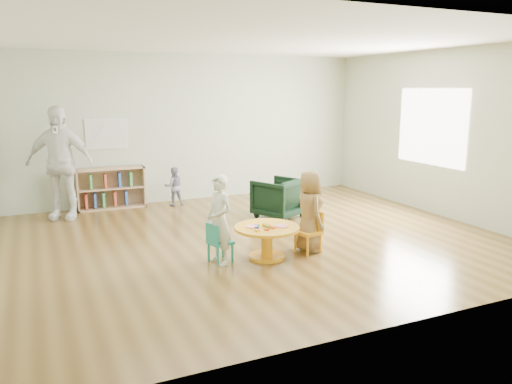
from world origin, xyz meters
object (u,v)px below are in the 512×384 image
Objects in this scene: activity_table at (267,236)px; child_left at (219,220)px; kid_chair_right at (310,230)px; armchair at (279,198)px; adult_caretaker at (59,163)px; toddler at (174,186)px; child_right at (309,211)px; bookshelf at (110,188)px; kid_chair_left at (218,241)px.

activity_table is 0.75× the size of child_left.
armchair reaches higher than kid_chair_right.
activity_table is 4.00m from adult_caretaker.
activity_table is at bearing 102.05° from toddler.
kid_chair_right is at bearing -176.92° from child_right.
adult_caretaker is at bearing -169.75° from child_left.
bookshelf reaches higher than toddler.
armchair is 0.39× the size of adult_caretaker.
activity_table is 0.45× the size of adult_caretaker.
adult_caretaker reaches higher than child_right.
bookshelf is at bearing 15.52° from kid_chair_right.
kid_chair_right is 0.25m from child_right.
kid_chair_left is at bearing 170.26° from activity_table.
armchair is 3.69m from adult_caretaker.
child_right is 3.49m from toddler.
activity_table is 1.15× the size of armchair.
child_left is at bearing -3.23° from kid_chair_left.
armchair is 0.67× the size of child_right.
armchair is 2.45m from child_left.
adult_caretaker is at bearing -49.06° from armchair.
child_left is at bearing 19.72° from armchair.
toddler reaches higher than armchair.
child_right is at bearing -24.91° from adult_caretaker.
adult_caretaker is (-1.65, 3.17, 0.38)m from child_left.
adult_caretaker reaches higher than kid_chair_left.
activity_table is 3.93m from bookshelf.
bookshelf is 1.11m from adult_caretaker.
child_right is at bearing -60.46° from bookshelf.
activity_table is 0.64m from kid_chair_left.
kid_chair_right is 1.87m from armchair.
toddler is (-0.95, 3.38, 0.07)m from kid_chair_right.
child_right reaches higher than toddler.
kid_chair_left is at bearing 90.04° from child_right.
kid_chair_left is 2.41m from armchair.
kid_chair_right is (0.63, -0.01, 0.01)m from activity_table.
child_left is (-1.70, -1.74, 0.23)m from armchair.
toddler is (0.31, 3.31, -0.20)m from child_left.
child_right reaches higher than kid_chair_right.
child_left is 1.54× the size of toddler.
armchair is 1.85m from child_right.
kid_chair_left is at bearing -77.41° from bookshelf.
kid_chair_left is 0.69× the size of toddler.
adult_caretaker reaches higher than bookshelf.
child_right is at bearing 112.56° from toddler.
armchair is at bearing 118.52° from child_left.
bookshelf is 3.69m from child_left.
child_right is at bearing 49.99° from armchair.
bookshelf reaches higher than kid_chair_right.
adult_caretaker is (-2.90, 3.21, 0.39)m from child_right.
activity_table is 0.69m from child_right.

